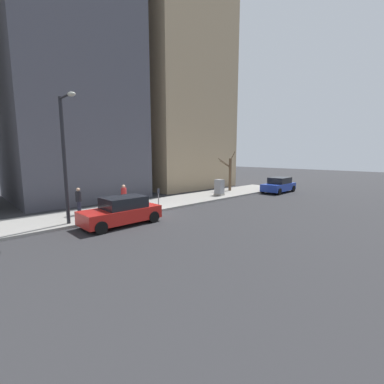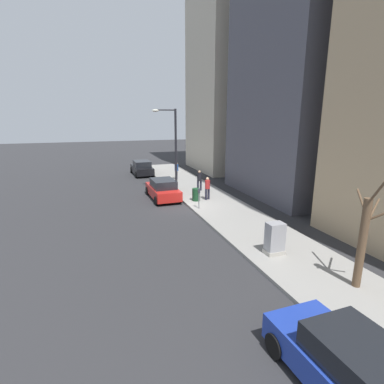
# 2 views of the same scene
# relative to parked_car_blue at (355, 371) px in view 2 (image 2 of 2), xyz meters

# --- Properties ---
(ground_plane) EXTENTS (120.00, 120.00, 0.00)m
(ground_plane) POSITION_rel_parked_car_blue_xyz_m (1.03, 15.00, -0.74)
(ground_plane) COLOR #2B2B2D
(sidewalk) EXTENTS (4.00, 36.00, 0.15)m
(sidewalk) POSITION_rel_parked_car_blue_xyz_m (3.03, 15.00, -0.66)
(sidewalk) COLOR gray
(sidewalk) RESTS_ON ground
(parked_car_blue) EXTENTS (2.03, 4.25, 1.52)m
(parked_car_blue) POSITION_rel_parked_car_blue_xyz_m (0.00, 0.00, 0.00)
(parked_car_blue) COLOR #1E389E
(parked_car_blue) RESTS_ON ground
(parked_car_red) EXTENTS (1.99, 4.23, 1.52)m
(parked_car_red) POSITION_rel_parked_car_blue_xyz_m (-0.09, 17.50, 0.00)
(parked_car_red) COLOR red
(parked_car_red) RESTS_ON ground
(parked_car_black) EXTENTS (2.00, 4.24, 1.52)m
(parked_car_black) POSITION_rel_parked_car_blue_xyz_m (0.01, 27.57, 0.00)
(parked_car_black) COLOR black
(parked_car_black) RESTS_ON ground
(parking_meter) EXTENTS (0.14, 0.10, 1.35)m
(parking_meter) POSITION_rel_parked_car_blue_xyz_m (1.48, 13.89, 0.24)
(parking_meter) COLOR slate
(parking_meter) RESTS_ON sidewalk
(utility_box) EXTENTS (0.83, 0.61, 1.43)m
(utility_box) POSITION_rel_parked_car_blue_xyz_m (2.33, 6.50, 0.11)
(utility_box) COLOR #A8A399
(utility_box) RESTS_ON sidewalk
(streetlamp) EXTENTS (1.97, 0.32, 6.50)m
(streetlamp) POSITION_rel_parked_car_blue_xyz_m (1.31, 19.72, 3.28)
(streetlamp) COLOR black
(streetlamp) RESTS_ON sidewalk
(bare_tree) EXTENTS (1.22, 1.86, 3.97)m
(bare_tree) POSITION_rel_parked_car_blue_xyz_m (3.67, 3.31, 1.19)
(bare_tree) COLOR brown
(bare_tree) RESTS_ON sidewalk
(trash_bin) EXTENTS (0.56, 0.56, 0.90)m
(trash_bin) POSITION_rel_parked_car_blue_xyz_m (1.93, 15.73, -0.14)
(trash_bin) COLOR #14381E
(trash_bin) RESTS_ON sidewalk
(pedestrian_near_meter) EXTENTS (0.39, 0.36, 1.66)m
(pedestrian_near_meter) POSITION_rel_parked_car_blue_xyz_m (2.82, 15.75, 0.35)
(pedestrian_near_meter) COLOR #1E1E2D
(pedestrian_near_meter) RESTS_ON sidewalk
(pedestrian_midblock) EXTENTS (0.40, 0.36, 1.66)m
(pedestrian_midblock) POSITION_rel_parked_car_blue_xyz_m (3.22, 18.55, 0.35)
(pedestrian_midblock) COLOR #1E1E2D
(pedestrian_midblock) RESTS_ON sidewalk
(pedestrian_far_corner) EXTENTS (0.36, 0.38, 1.66)m
(pedestrian_far_corner) POSITION_rel_parked_car_blue_xyz_m (2.69, 23.52, 0.35)
(pedestrian_far_corner) COLOR #1E1E2D
(pedestrian_far_corner) RESTS_ON sidewalk
(office_block_center) EXTENTS (9.90, 9.90, 24.42)m
(office_block_center) POSITION_rel_parked_car_blue_xyz_m (11.48, 15.83, 11.47)
(office_block_center) COLOR #4C4C56
(office_block_center) RESTS_ON ground
(office_tower_right) EXTENTS (9.13, 9.13, 28.72)m
(office_tower_right) POSITION_rel_parked_car_blue_xyz_m (11.10, 28.17, 13.62)
(office_tower_right) COLOR #BCB29E
(office_tower_right) RESTS_ON ground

